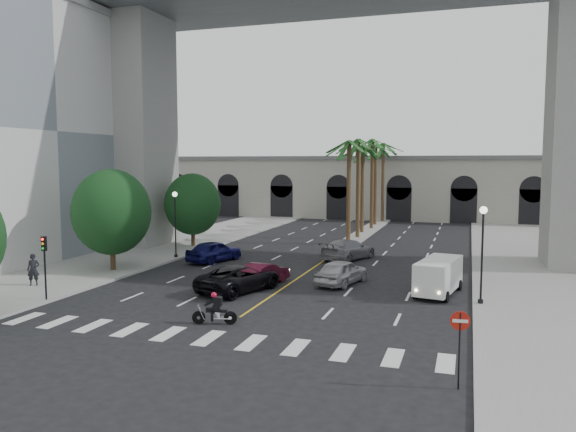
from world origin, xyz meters
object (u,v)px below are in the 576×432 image
at_px(car_d, 348,249).
at_px(cargo_van, 438,275).
at_px(lamp_post_right, 482,246).
at_px(car_e, 214,251).
at_px(traffic_signal_far, 45,257).
at_px(car_c, 239,278).
at_px(pedestrian_a, 33,270).
at_px(motorcycle_rider, 216,310).
at_px(lamp_post_left_far, 175,219).
at_px(car_a, 341,272).
at_px(car_b, 263,274).
at_px(do_not_enter_sign, 460,333).

xyz_separation_m(car_d, cargo_van, (7.40, -9.94, 0.33)).
bearing_deg(lamp_post_right, car_e, 158.04).
relative_size(traffic_signal_far, car_c, 0.64).
xyz_separation_m(traffic_signal_far, pedestrian_a, (-3.27, 2.68, -1.39)).
xyz_separation_m(motorcycle_rider, cargo_van, (9.70, 9.45, 0.44)).
bearing_deg(lamp_post_left_far, motorcycle_rider, -55.11).
bearing_deg(car_a, lamp_post_right, 173.79).
relative_size(car_b, car_d, 0.77).
relative_size(car_b, car_e, 0.88).
height_order(motorcycle_rider, car_c, car_c).
height_order(lamp_post_right, traffic_signal_far, lamp_post_right).
bearing_deg(car_d, car_b, 93.68).
bearing_deg(car_b, car_a, -147.47).
xyz_separation_m(lamp_post_right, car_b, (-12.90, 1.26, -2.51)).
distance_m(cargo_van, do_not_enter_sign, 13.99).
bearing_deg(car_d, traffic_signal_far, 75.15).
relative_size(motorcycle_rider, car_c, 0.37).
bearing_deg(car_d, do_not_enter_sign, 130.62).
distance_m(lamp_post_right, car_d, 15.57).
bearing_deg(lamp_post_right, car_d, 129.16).
xyz_separation_m(car_c, pedestrian_a, (-12.36, -3.02, 0.33)).
bearing_deg(do_not_enter_sign, car_d, 105.52).
bearing_deg(car_b, car_e, -33.33).
relative_size(lamp_post_left_far, cargo_van, 1.06).
relative_size(car_e, do_not_enter_sign, 1.81).
bearing_deg(car_a, do_not_enter_sign, 130.01).
relative_size(motorcycle_rider, car_b, 0.49).
distance_m(lamp_post_left_far, pedestrian_a, 12.41).
xyz_separation_m(traffic_signal_far, cargo_van, (20.39, 8.48, -1.37)).
relative_size(pedestrian_a, do_not_enter_sign, 0.72).
bearing_deg(traffic_signal_far, lamp_post_left_far, 90.40).
height_order(car_a, car_d, car_d).
bearing_deg(lamp_post_left_far, car_e, -3.25).
bearing_deg(car_c, motorcycle_rider, 121.63).
height_order(motorcycle_rider, car_a, car_a).
relative_size(car_b, pedestrian_a, 2.20).
xyz_separation_m(lamp_post_right, cargo_van, (-2.31, 1.98, -2.08)).
xyz_separation_m(car_a, cargo_van, (5.96, -1.02, 0.35)).
height_order(car_a, cargo_van, cargo_van).
relative_size(motorcycle_rider, car_d, 0.38).
height_order(lamp_post_left_far, lamp_post_right, same).
relative_size(lamp_post_right, cargo_van, 1.06).
bearing_deg(car_a, cargo_van, -175.98).
bearing_deg(traffic_signal_far, car_d, 54.82).
relative_size(traffic_signal_far, cargo_van, 0.72).
xyz_separation_m(pedestrian_a, do_not_enter_sign, (25.07, -8.10, 0.84)).
bearing_deg(car_d, cargo_van, 146.99).
bearing_deg(traffic_signal_far, motorcycle_rider, -5.19).
bearing_deg(cargo_van, car_e, 171.73).
xyz_separation_m(car_b, cargo_van, (10.59, 0.72, 0.43)).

